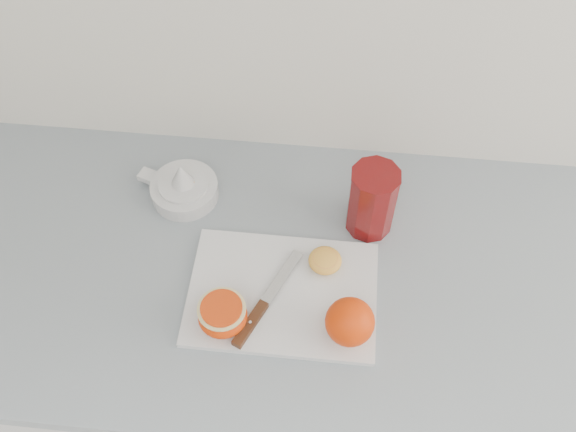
{
  "coord_description": "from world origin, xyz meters",
  "views": [
    {
      "loc": [
        0.2,
        1.1,
        1.89
      ],
      "look_at": [
        0.13,
        1.77,
        0.96
      ],
      "focal_mm": 40.0,
      "sensor_mm": 36.0,
      "label": 1
    }
  ],
  "objects_px": {
    "half_orange": "(223,315)",
    "red_tumbler": "(372,202)",
    "cutting_board": "(282,293)",
    "citrus_juicer": "(183,187)",
    "counter": "(278,364)"
  },
  "relations": [
    {
      "from": "half_orange",
      "to": "red_tumbler",
      "type": "distance_m",
      "value": 0.34
    },
    {
      "from": "cutting_board",
      "to": "red_tumbler",
      "type": "relative_size",
      "value": 2.23
    },
    {
      "from": "cutting_board",
      "to": "half_orange",
      "type": "bearing_deg",
      "value": -143.97
    },
    {
      "from": "citrus_juicer",
      "to": "cutting_board",
      "type": "bearing_deg",
      "value": -43.31
    },
    {
      "from": "red_tumbler",
      "to": "citrus_juicer",
      "type": "bearing_deg",
      "value": 174.71
    },
    {
      "from": "counter",
      "to": "citrus_juicer",
      "type": "xyz_separation_m",
      "value": [
        -0.2,
        0.15,
        0.47
      ]
    },
    {
      "from": "half_orange",
      "to": "citrus_juicer",
      "type": "distance_m",
      "value": 0.3
    },
    {
      "from": "counter",
      "to": "half_orange",
      "type": "height_order",
      "value": "half_orange"
    },
    {
      "from": "cutting_board",
      "to": "red_tumbler",
      "type": "height_order",
      "value": "red_tumbler"
    },
    {
      "from": "half_orange",
      "to": "red_tumbler",
      "type": "relative_size",
      "value": 0.56
    },
    {
      "from": "cutting_board",
      "to": "half_orange",
      "type": "distance_m",
      "value": 0.12
    },
    {
      "from": "cutting_board",
      "to": "red_tumbler",
      "type": "xyz_separation_m",
      "value": [
        0.15,
        0.17,
        0.06
      ]
    },
    {
      "from": "citrus_juicer",
      "to": "red_tumbler",
      "type": "distance_m",
      "value": 0.36
    },
    {
      "from": "counter",
      "to": "citrus_juicer",
      "type": "bearing_deg",
      "value": 143.22
    },
    {
      "from": "citrus_juicer",
      "to": "red_tumbler",
      "type": "height_order",
      "value": "red_tumbler"
    }
  ]
}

